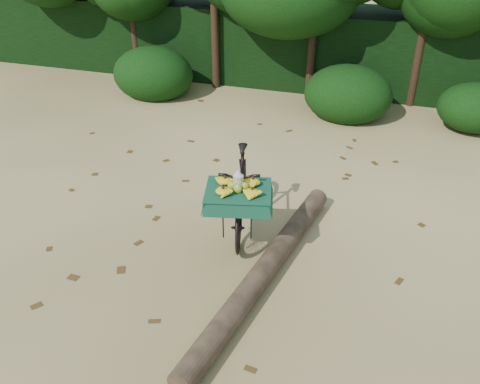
% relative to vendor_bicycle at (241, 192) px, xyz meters
% --- Properties ---
extents(ground, '(80.00, 80.00, 0.00)m').
position_rel_vendor_bicycle_xyz_m(ground, '(-0.58, 0.30, -0.59)').
color(ground, tan).
rests_on(ground, ground).
extents(vendor_bicycle, '(1.12, 2.01, 1.16)m').
position_rel_vendor_bicycle_xyz_m(vendor_bicycle, '(0.00, 0.00, 0.00)').
color(vendor_bicycle, black).
rests_on(vendor_bicycle, ground).
extents(fallen_log, '(0.96, 3.88, 0.28)m').
position_rel_vendor_bicycle_xyz_m(fallen_log, '(0.62, -1.00, -0.45)').
color(fallen_log, brown).
rests_on(fallen_log, ground).
extents(hedge_backdrop, '(26.00, 1.80, 1.80)m').
position_rel_vendor_bicycle_xyz_m(hedge_backdrop, '(-0.58, 6.60, 0.31)').
color(hedge_backdrop, black).
rests_on(hedge_backdrop, ground).
extents(tree_row, '(14.50, 2.00, 4.00)m').
position_rel_vendor_bicycle_xyz_m(tree_row, '(-1.23, 5.80, 1.41)').
color(tree_row, black).
rests_on(tree_row, ground).
extents(bush_clumps, '(8.80, 1.70, 0.90)m').
position_rel_vendor_bicycle_xyz_m(bush_clumps, '(-0.08, 4.60, -0.14)').
color(bush_clumps, black).
rests_on(bush_clumps, ground).
extents(leaf_litter, '(7.00, 7.30, 0.01)m').
position_rel_vendor_bicycle_xyz_m(leaf_litter, '(-0.58, 0.95, -0.59)').
color(leaf_litter, '#452F12').
rests_on(leaf_litter, ground).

